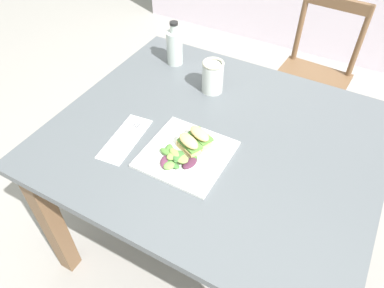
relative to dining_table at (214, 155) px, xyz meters
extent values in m
plane|color=gray|center=(0.12, -0.04, -0.62)|extent=(8.27, 8.27, 0.00)
cube|color=#51565B|center=(0.00, 0.00, 0.10)|extent=(1.19, 1.03, 0.03)
cube|color=brown|center=(-0.53, -0.45, -0.27)|extent=(0.07, 0.07, 0.71)
cube|color=brown|center=(-0.53, 0.45, -0.27)|extent=(0.07, 0.07, 0.71)
cube|color=brown|center=(0.53, 0.45, -0.27)|extent=(0.07, 0.07, 0.71)
cylinder|color=brown|center=(-0.03, 0.79, -0.41)|extent=(0.03, 0.03, 0.43)
cylinder|color=brown|center=(0.31, 0.77, -0.41)|extent=(0.03, 0.03, 0.43)
cylinder|color=brown|center=(-0.01, 1.13, -0.41)|extent=(0.03, 0.03, 0.43)
cylinder|color=brown|center=(0.33, 1.11, -0.41)|extent=(0.03, 0.03, 0.43)
cube|color=brown|center=(0.15, 0.95, -0.18)|extent=(0.42, 0.42, 0.02)
cylinder|color=brown|center=(-0.01, 1.14, 0.04)|extent=(0.03, 0.03, 0.42)
cylinder|color=brown|center=(0.33, 1.12, 0.04)|extent=(0.03, 0.03, 0.42)
cube|color=brown|center=(0.16, 1.13, 0.22)|extent=(0.36, 0.05, 0.06)
cube|color=white|center=(-0.04, -0.15, 0.12)|extent=(0.29, 0.29, 0.01)
cube|color=#DBB270|center=(-0.04, -0.13, 0.14)|extent=(0.10, 0.08, 0.02)
cube|color=#518438|center=(-0.04, -0.12, 0.15)|extent=(0.10, 0.08, 0.01)
ellipsoid|color=#DBB270|center=(-0.04, -0.13, 0.17)|extent=(0.10, 0.08, 0.02)
cube|color=#DBB270|center=(-0.03, -0.08, 0.14)|extent=(0.10, 0.08, 0.02)
cube|color=#518438|center=(-0.02, -0.07, 0.15)|extent=(0.10, 0.08, 0.01)
ellipsoid|color=#DBB270|center=(-0.03, -0.08, 0.17)|extent=(0.10, 0.08, 0.02)
ellipsoid|color=#602D47|center=(-0.08, -0.22, 0.13)|extent=(0.05, 0.06, 0.02)
ellipsoid|color=#6B9E47|center=(-0.06, -0.23, 0.14)|extent=(0.05, 0.05, 0.02)
ellipsoid|color=#84A84C|center=(-0.06, -0.19, 0.15)|extent=(0.07, 0.05, 0.01)
ellipsoid|color=#3D7033|center=(-0.05, -0.20, 0.15)|extent=(0.03, 0.04, 0.01)
ellipsoid|color=#518438|center=(-0.09, -0.19, 0.14)|extent=(0.07, 0.03, 0.02)
ellipsoid|color=#518438|center=(-0.10, -0.17, 0.14)|extent=(0.05, 0.06, 0.02)
ellipsoid|color=#84A84C|center=(-0.03, -0.19, 0.15)|extent=(0.06, 0.05, 0.01)
ellipsoid|color=#4C2338|center=(0.00, -0.19, 0.13)|extent=(0.05, 0.07, 0.01)
ellipsoid|color=#84A84C|center=(-0.06, -0.19, 0.15)|extent=(0.06, 0.07, 0.01)
ellipsoid|color=#3D7033|center=(-0.05, -0.19, 0.15)|extent=(0.06, 0.06, 0.01)
ellipsoid|color=#3D7033|center=(-0.05, -0.22, 0.14)|extent=(0.07, 0.04, 0.01)
ellipsoid|color=#3D7033|center=(0.00, -0.17, 0.13)|extent=(0.03, 0.05, 0.01)
ellipsoid|color=#3D7033|center=(-0.05, -0.19, 0.15)|extent=(0.05, 0.06, 0.01)
cube|color=white|center=(-0.28, -0.19, 0.12)|extent=(0.12, 0.26, 0.00)
cube|color=silver|center=(-0.28, -0.21, 0.12)|extent=(0.02, 0.14, 0.00)
cube|color=silver|center=(-0.28, -0.12, 0.12)|extent=(0.03, 0.05, 0.00)
cube|color=#38383D|center=(-0.27, -0.11, 0.12)|extent=(0.00, 0.03, 0.00)
cube|color=#38383D|center=(-0.28, -0.11, 0.12)|extent=(0.00, 0.03, 0.00)
cube|color=#38383D|center=(-0.29, -0.11, 0.12)|extent=(0.00, 0.03, 0.00)
cylinder|color=black|center=(-0.38, 0.35, 0.17)|extent=(0.07, 0.07, 0.11)
cylinder|color=#B2BCB7|center=(-0.38, 0.35, 0.19)|extent=(0.07, 0.07, 0.15)
cylinder|color=#B2BCB7|center=(-0.38, 0.35, 0.29)|extent=(0.03, 0.03, 0.04)
cylinder|color=black|center=(-0.38, 0.35, 0.31)|extent=(0.04, 0.04, 0.01)
cylinder|color=#995623|center=(-0.13, 0.24, 0.17)|extent=(0.08, 0.08, 0.10)
cylinder|color=silver|center=(-0.13, 0.24, 0.18)|extent=(0.09, 0.09, 0.13)
torus|color=#B7B29E|center=(-0.13, 0.24, 0.25)|extent=(0.09, 0.09, 0.01)
camera|label=1|loc=(0.40, -0.90, 1.04)|focal=33.90mm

